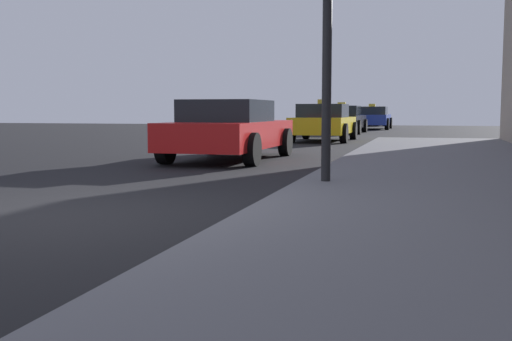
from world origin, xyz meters
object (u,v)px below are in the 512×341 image
car_red (230,130)px  car_silver (373,116)px  car_yellow (324,122)px  car_blue (372,118)px  car_black (342,119)px

car_red → car_silver: bearing=89.4°
car_yellow → car_blue: size_ratio=0.92×
car_red → car_black: 16.30m
car_red → car_black: size_ratio=0.99×
car_red → car_black: bearing=89.2°
car_yellow → car_blue: 14.56m
car_yellow → car_blue: (0.40, 14.55, 0.00)m
car_yellow → car_blue: same height
car_red → car_silver: (0.33, 31.57, 0.00)m
car_black → car_blue: size_ratio=1.00×
car_blue → car_black: bearing=-96.4°
car_red → car_yellow: car_yellow is taller
car_blue → car_silver: size_ratio=0.99×
car_yellow → car_black: same height
car_yellow → car_silver: size_ratio=0.92×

